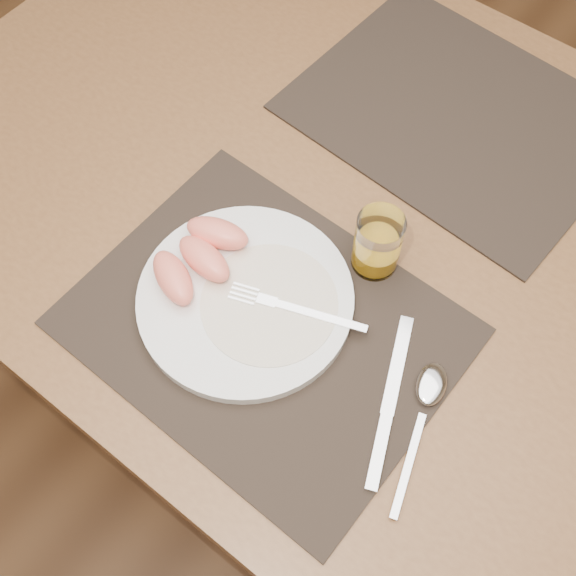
# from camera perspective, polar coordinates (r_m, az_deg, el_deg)

# --- Properties ---
(ground) EXTENTS (5.00, 5.00, 0.00)m
(ground) POSITION_cam_1_polar(r_m,az_deg,el_deg) (1.65, 4.41, -9.32)
(ground) COLOR brown
(ground) RESTS_ON ground
(table) EXTENTS (1.40, 0.90, 0.75)m
(table) POSITION_cam_1_polar(r_m,az_deg,el_deg) (1.05, 6.87, 2.80)
(table) COLOR brown
(table) RESTS_ON ground
(placemat_near) EXTENTS (0.46, 0.36, 0.00)m
(placemat_near) POSITION_cam_1_polar(r_m,az_deg,el_deg) (0.89, -1.85, -3.06)
(placemat_near) COLOR black
(placemat_near) RESTS_ON table
(placemat_far) EXTENTS (0.47, 0.38, 0.00)m
(placemat_far) POSITION_cam_1_polar(r_m,az_deg,el_deg) (1.11, 13.26, 13.16)
(placemat_far) COLOR black
(placemat_far) RESTS_ON table
(plate) EXTENTS (0.27, 0.27, 0.02)m
(plate) POSITION_cam_1_polar(r_m,az_deg,el_deg) (0.90, -3.38, -0.87)
(plate) COLOR white
(plate) RESTS_ON placemat_near
(plate_dressing) EXTENTS (0.17, 0.17, 0.00)m
(plate_dressing) POSITION_cam_1_polar(r_m,az_deg,el_deg) (0.88, -1.50, -1.21)
(plate_dressing) COLOR white
(plate_dressing) RESTS_ON plate
(fork) EXTENTS (0.17, 0.07, 0.00)m
(fork) POSITION_cam_1_polar(r_m,az_deg,el_deg) (0.88, -0.20, -1.43)
(fork) COLOR silver
(fork) RESTS_ON plate
(knife) EXTENTS (0.10, 0.21, 0.01)m
(knife) POSITION_cam_1_polar(r_m,az_deg,el_deg) (0.85, 7.81, -9.85)
(knife) COLOR silver
(knife) RESTS_ON placemat_near
(spoon) EXTENTS (0.08, 0.19, 0.01)m
(spoon) POSITION_cam_1_polar(r_m,az_deg,el_deg) (0.86, 11.00, -8.35)
(spoon) COLOR silver
(spoon) RESTS_ON placemat_near
(juice_glass) EXTENTS (0.06, 0.06, 0.09)m
(juice_glass) POSITION_cam_1_polar(r_m,az_deg,el_deg) (0.90, 7.06, 3.40)
(juice_glass) COLOR white
(juice_glass) RESTS_ON placemat_near
(grapefruit_wedges) EXTENTS (0.10, 0.15, 0.03)m
(grapefruit_wedges) POSITION_cam_1_polar(r_m,az_deg,el_deg) (0.91, -7.09, 2.51)
(grapefruit_wedges) COLOR #FF8268
(grapefruit_wedges) RESTS_ON plate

